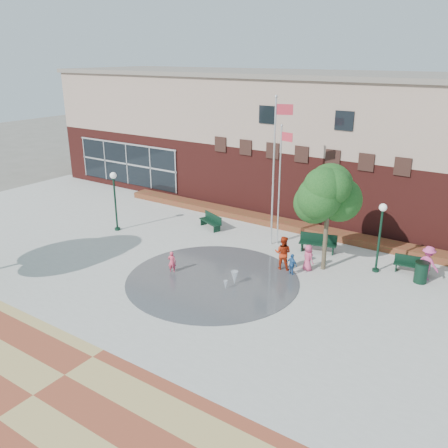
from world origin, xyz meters
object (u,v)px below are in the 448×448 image
Objects in this scene: flagpole_right at (280,180)px; child_splash at (172,262)px; trash_can at (421,272)px; bench_left at (211,224)px; flagpole_left at (275,165)px.

flagpole_right is 6.05× the size of child_splash.
child_splash is (-10.60, -5.79, 0.02)m from trash_can.
child_splash is at bearing -48.93° from bench_left.
flagpole_right reaches higher than child_splash.
child_splash reaches higher than bench_left.
child_splash is at bearing -131.71° from flagpole_left.
bench_left is 1.78× the size of trash_can.
flagpole_left is 7.68m from child_splash.
trash_can is 0.95× the size of child_splash.
flagpole_right is 5.86m from bench_left.
bench_left is 1.70× the size of child_splash.
child_splash is (-2.38, -6.05, -4.09)m from flagpole_left.
flagpole_right reaches higher than bench_left.
flagpole_left reaches higher than bench_left.
flagpole_left is 1.22× the size of flagpole_right.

